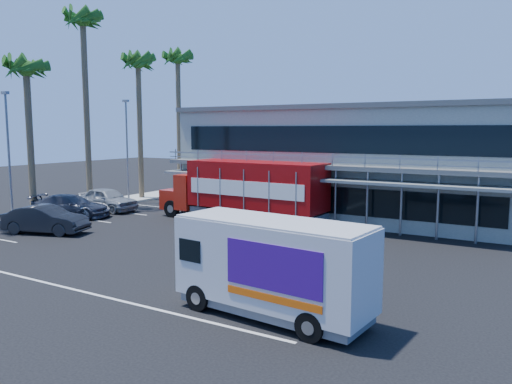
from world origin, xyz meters
The scene contains 15 objects.
ground centered at (0.00, 0.00, 0.00)m, with size 120.00×120.00×0.00m, color black.
building centered at (3.00, 14.94, 3.66)m, with size 22.40×12.00×7.30m.
curb_strip centered at (-15.00, 6.00, 0.08)m, with size 3.00×32.00×0.16m, color #A5A399.
palm_c centered at (-14.90, 3.00, 9.21)m, with size 2.80×2.80×10.75m.
palm_d centered at (-15.20, 8.00, 12.80)m, with size 2.80×2.80×14.75m.
palm_e centered at (-14.70, 13.00, 10.57)m, with size 2.80×2.80×12.25m.
palm_f centered at (-15.10, 18.50, 11.47)m, with size 2.80×2.80×13.25m.
light_pole_near centered at (-14.20, 1.00, 4.50)m, with size 0.50×0.25×8.09m.
light_pole_far centered at (-14.20, 11.00, 4.50)m, with size 0.50×0.25×8.09m.
red_truck centered at (-1.65, 8.53, 2.11)m, with size 11.46×3.11×3.83m.
white_van centered at (7.49, -4.61, 1.62)m, with size 6.41×2.68×3.05m.
parked_car_b centered at (-9.50, -0.10, 0.78)m, with size 1.65×4.74×1.56m, color black.
parked_car_c centered at (-12.50, 4.40, 0.66)m, with size 2.20×4.76×1.32m, color silver.
parked_car_d centered at (-12.50, 4.04, 0.75)m, with size 2.10×5.17×1.50m, color #2E313D.
parked_car_e centered at (-12.50, 7.20, 0.83)m, with size 1.96×4.88×1.66m, color gray.
Camera 1 is at (14.67, -17.69, 5.78)m, focal length 35.00 mm.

